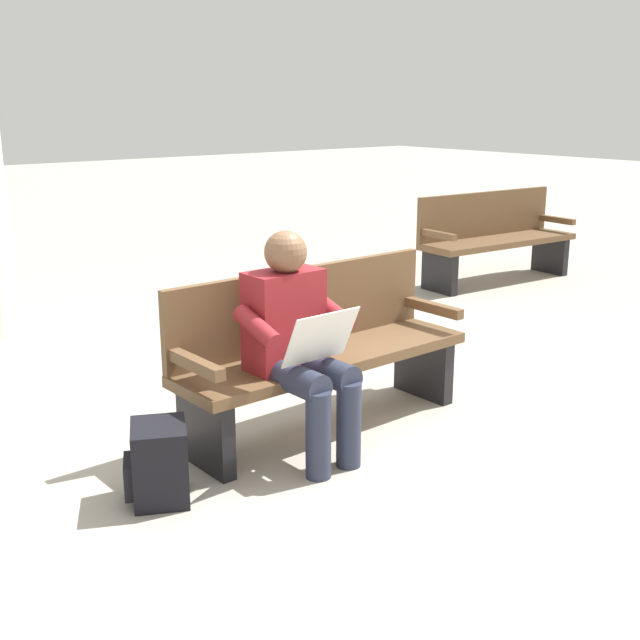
{
  "coord_description": "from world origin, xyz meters",
  "views": [
    {
      "loc": [
        2.69,
        3.3,
        1.82
      ],
      "look_at": [
        0.17,
        0.15,
        0.7
      ],
      "focal_mm": 45.06,
      "sensor_mm": 36.0,
      "label": 1
    }
  ],
  "objects_px": {
    "backpack": "(158,463)",
    "bench_far": "(494,237)",
    "person_seated": "(297,340)",
    "bench_near": "(318,348)"
  },
  "relations": [
    {
      "from": "person_seated",
      "to": "bench_far",
      "type": "height_order",
      "value": "person_seated"
    },
    {
      "from": "bench_near",
      "to": "bench_far",
      "type": "distance_m",
      "value": 4.18
    },
    {
      "from": "backpack",
      "to": "bench_far",
      "type": "xyz_separation_m",
      "value": [
        -4.9,
        -2.07,
        0.28
      ]
    },
    {
      "from": "bench_near",
      "to": "bench_far",
      "type": "bearing_deg",
      "value": -155.13
    },
    {
      "from": "bench_near",
      "to": "bench_far",
      "type": "height_order",
      "value": "same"
    },
    {
      "from": "bench_near",
      "to": "person_seated",
      "type": "xyz_separation_m",
      "value": [
        0.33,
        0.24,
        0.17
      ]
    },
    {
      "from": "bench_near",
      "to": "person_seated",
      "type": "distance_m",
      "value": 0.44
    },
    {
      "from": "backpack",
      "to": "bench_far",
      "type": "relative_size",
      "value": 0.21
    },
    {
      "from": "bench_near",
      "to": "backpack",
      "type": "xyz_separation_m",
      "value": [
        1.14,
        0.24,
        -0.28
      ]
    },
    {
      "from": "bench_near",
      "to": "backpack",
      "type": "bearing_deg",
      "value": 10.74
    }
  ]
}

